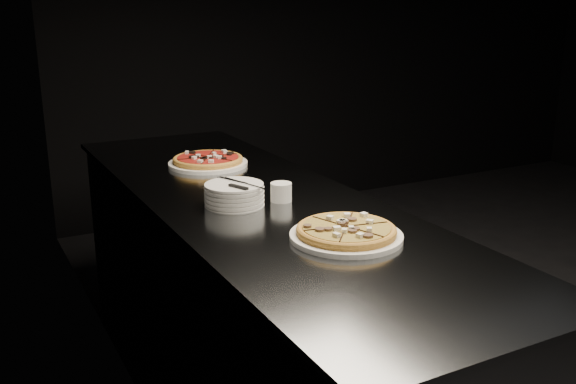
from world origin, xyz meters
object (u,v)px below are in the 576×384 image
pizza_tomato (208,161)px  counter (255,312)px  cutlery (238,184)px  pizza_mushroom (346,232)px  ramekin (281,191)px  plate_stack (234,194)px

pizza_tomato → counter: bearing=-92.7°
counter → cutlery: size_ratio=11.35×
pizza_mushroom → ramekin: (0.01, 0.43, 0.01)m
counter → pizza_tomato: bearing=87.3°
counter → plate_stack: size_ratio=12.09×
pizza_mushroom → cutlery: cutlery is taller
ramekin → counter: bearing=120.8°
pizza_mushroom → ramekin: ramekin is taller
pizza_tomato → plate_stack: 0.59m
counter → ramekin: size_ratio=32.61×
pizza_mushroom → ramekin: 0.43m
cutlery → ramekin: (0.15, -0.02, -0.04)m
pizza_mushroom → plate_stack: size_ratio=1.73×
pizza_tomato → plate_stack: (-0.13, -0.57, 0.02)m
pizza_tomato → pizza_mushroom: bearing=-88.3°
counter → plate_stack: plate_stack is taller
pizza_tomato → cutlery: 0.60m
pizza_mushroom → plate_stack: plate_stack is taller
plate_stack → ramekin: 0.17m
pizza_tomato → cutlery: size_ratio=1.57×
pizza_mushroom → pizza_tomato: same height
counter → cutlery: (-0.09, -0.08, 0.54)m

